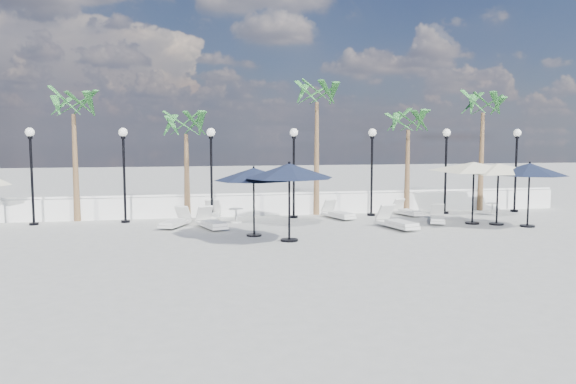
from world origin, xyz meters
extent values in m
plane|color=gray|center=(0.00, 0.00, 0.00)|extent=(100.00, 100.00, 0.00)
cube|color=white|center=(0.00, 7.50, 0.45)|extent=(26.00, 0.30, 0.90)
cube|color=white|center=(0.00, 7.50, 0.97)|extent=(26.00, 0.12, 0.08)
cylinder|color=black|center=(-10.50, 6.50, 0.05)|extent=(0.36, 0.36, 0.10)
cylinder|color=black|center=(-10.50, 6.50, 1.75)|extent=(0.10, 0.10, 3.50)
cylinder|color=black|center=(-10.50, 6.50, 3.45)|extent=(0.18, 0.18, 0.10)
sphere|color=white|center=(-10.50, 6.50, 3.66)|extent=(0.36, 0.36, 0.36)
cylinder|color=black|center=(-7.00, 6.50, 0.05)|extent=(0.36, 0.36, 0.10)
cylinder|color=black|center=(-7.00, 6.50, 1.75)|extent=(0.10, 0.10, 3.50)
cylinder|color=black|center=(-7.00, 6.50, 3.45)|extent=(0.18, 0.18, 0.10)
sphere|color=white|center=(-7.00, 6.50, 3.66)|extent=(0.36, 0.36, 0.36)
cylinder|color=black|center=(-3.50, 6.50, 0.05)|extent=(0.36, 0.36, 0.10)
cylinder|color=black|center=(-3.50, 6.50, 1.75)|extent=(0.10, 0.10, 3.50)
cylinder|color=black|center=(-3.50, 6.50, 3.45)|extent=(0.18, 0.18, 0.10)
sphere|color=white|center=(-3.50, 6.50, 3.66)|extent=(0.36, 0.36, 0.36)
cylinder|color=black|center=(0.00, 6.50, 0.05)|extent=(0.36, 0.36, 0.10)
cylinder|color=black|center=(0.00, 6.50, 1.75)|extent=(0.10, 0.10, 3.50)
cylinder|color=black|center=(0.00, 6.50, 3.45)|extent=(0.18, 0.18, 0.10)
sphere|color=white|center=(0.00, 6.50, 3.66)|extent=(0.36, 0.36, 0.36)
cylinder|color=black|center=(3.50, 6.50, 0.05)|extent=(0.36, 0.36, 0.10)
cylinder|color=black|center=(3.50, 6.50, 1.75)|extent=(0.10, 0.10, 3.50)
cylinder|color=black|center=(3.50, 6.50, 3.45)|extent=(0.18, 0.18, 0.10)
sphere|color=white|center=(3.50, 6.50, 3.66)|extent=(0.36, 0.36, 0.36)
cylinder|color=black|center=(7.00, 6.50, 0.05)|extent=(0.36, 0.36, 0.10)
cylinder|color=black|center=(7.00, 6.50, 1.75)|extent=(0.10, 0.10, 3.50)
cylinder|color=black|center=(7.00, 6.50, 3.45)|extent=(0.18, 0.18, 0.10)
sphere|color=white|center=(7.00, 6.50, 3.66)|extent=(0.36, 0.36, 0.36)
cylinder|color=black|center=(10.50, 6.50, 0.05)|extent=(0.36, 0.36, 0.10)
cylinder|color=black|center=(10.50, 6.50, 1.75)|extent=(0.10, 0.10, 3.50)
cylinder|color=black|center=(10.50, 6.50, 3.45)|extent=(0.18, 0.18, 0.10)
sphere|color=white|center=(10.50, 6.50, 3.66)|extent=(0.36, 0.36, 0.36)
cone|color=brown|center=(-9.00, 7.30, 2.20)|extent=(0.28, 0.28, 4.40)
cone|color=brown|center=(-4.50, 7.30, 1.80)|extent=(0.28, 0.28, 3.60)
cone|color=brown|center=(1.20, 7.30, 2.50)|extent=(0.28, 0.28, 5.00)
cone|color=brown|center=(5.50, 7.30, 1.90)|extent=(0.28, 0.28, 3.80)
cone|color=brown|center=(9.20, 7.30, 2.30)|extent=(0.28, 0.28, 4.60)
cube|color=silver|center=(-3.65, 4.22, 0.15)|extent=(1.17, 1.98, 0.10)
cube|color=silver|center=(-3.57, 3.97, 0.26)|extent=(0.95, 1.39, 0.10)
cube|color=silver|center=(-3.88, 4.94, 0.53)|extent=(0.70, 0.60, 0.59)
cube|color=silver|center=(-3.58, 6.20, 0.16)|extent=(0.97, 2.01, 0.10)
cube|color=silver|center=(-3.62, 5.94, 0.27)|extent=(0.82, 1.38, 0.10)
cube|color=silver|center=(-3.44, 6.97, 0.54)|extent=(0.67, 0.55, 0.60)
cube|color=silver|center=(-5.00, 4.83, 0.14)|extent=(1.28, 1.85, 0.10)
cube|color=silver|center=(-5.10, 4.62, 0.25)|extent=(1.00, 1.32, 0.10)
cube|color=silver|center=(-4.70, 5.48, 0.50)|extent=(0.68, 0.61, 0.55)
cube|color=silver|center=(3.26, 2.87, 0.16)|extent=(1.10, 2.09, 0.11)
cube|color=silver|center=(3.32, 2.61, 0.28)|extent=(0.91, 1.45, 0.11)
cube|color=silver|center=(3.08, 3.66, 0.56)|extent=(0.71, 0.60, 0.62)
cube|color=silver|center=(1.80, 5.85, 0.15)|extent=(1.13, 1.90, 0.10)
cube|color=silver|center=(1.88, 5.61, 0.25)|extent=(0.91, 1.33, 0.10)
cube|color=silver|center=(1.58, 6.54, 0.51)|extent=(0.67, 0.58, 0.56)
cube|color=silver|center=(5.39, 3.89, 0.14)|extent=(1.22, 1.78, 0.09)
cube|color=silver|center=(5.29, 3.68, 0.24)|extent=(0.96, 1.26, 0.09)
cube|color=silver|center=(5.67, 4.51, 0.48)|extent=(0.65, 0.59, 0.53)
cube|color=silver|center=(5.06, 6.20, 0.13)|extent=(0.96, 1.73, 0.09)
cube|color=silver|center=(5.12, 5.99, 0.23)|extent=(0.79, 1.20, 0.09)
cube|color=silver|center=(4.89, 6.84, 0.46)|extent=(0.60, 0.51, 0.51)
cylinder|color=silver|center=(-2.57, 5.65, 0.02)|extent=(0.46, 0.46, 0.03)
cylinder|color=silver|center=(-2.57, 5.65, 0.27)|extent=(0.07, 0.07, 0.55)
cylinder|color=silver|center=(-2.57, 5.65, 0.56)|extent=(0.59, 0.59, 0.03)
cylinder|color=silver|center=(8.94, 5.77, 0.02)|extent=(0.42, 0.42, 0.03)
cylinder|color=silver|center=(8.94, 5.77, 0.25)|extent=(0.06, 0.06, 0.51)
cylinder|color=silver|center=(8.94, 5.77, 0.52)|extent=(0.55, 0.55, 0.03)
cylinder|color=black|center=(-2.26, 2.42, 0.03)|extent=(0.54, 0.54, 0.06)
cylinder|color=black|center=(-2.26, 2.42, 1.18)|extent=(0.07, 0.07, 2.36)
cone|color=black|center=(-2.26, 2.42, 2.18)|extent=(2.79, 2.79, 0.43)
sphere|color=black|center=(-2.26, 2.42, 2.42)|extent=(0.08, 0.08, 0.08)
cylinder|color=black|center=(-1.22, 1.24, 0.03)|extent=(0.60, 0.60, 0.06)
cylinder|color=black|center=(-1.22, 1.24, 1.28)|extent=(0.07, 0.07, 2.55)
cone|color=black|center=(-1.22, 1.24, 2.36)|extent=(2.98, 2.98, 0.48)
sphere|color=black|center=(-1.22, 1.24, 2.63)|extent=(0.09, 0.09, 0.09)
cylinder|color=black|center=(8.43, 2.42, 0.03)|extent=(0.57, 0.57, 0.06)
cylinder|color=black|center=(8.43, 2.42, 1.21)|extent=(0.07, 0.07, 2.42)
cone|color=black|center=(8.43, 2.42, 2.24)|extent=(2.83, 2.83, 0.45)
sphere|color=black|center=(8.43, 2.42, 2.49)|extent=(0.08, 0.08, 0.08)
cylinder|color=black|center=(6.70, 3.49, 0.03)|extent=(0.55, 0.55, 0.06)
cylinder|color=black|center=(6.70, 3.49, 1.23)|extent=(0.07, 0.07, 2.45)
pyramid|color=beige|center=(6.70, 3.49, 2.48)|extent=(5.43, 5.43, 0.37)
cylinder|color=black|center=(7.53, 3.10, 0.03)|extent=(0.56, 0.56, 0.06)
cylinder|color=black|center=(7.53, 3.10, 1.20)|extent=(0.07, 0.07, 2.41)
pyramid|color=beige|center=(7.53, 3.10, 2.43)|extent=(5.23, 5.23, 0.37)
camera|label=1|loc=(-4.78, -16.96, 3.48)|focal=35.00mm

